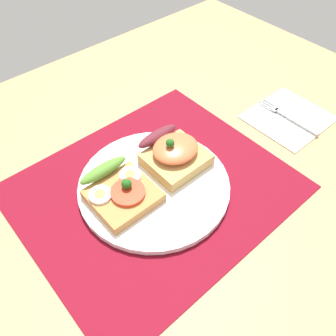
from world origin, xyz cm
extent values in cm
cube|color=tan|center=(0.00, 0.00, -1.60)|extent=(120.00, 90.00, 3.20)
cube|color=maroon|center=(0.00, 0.00, 0.15)|extent=(41.63, 35.67, 0.30)
cylinder|color=white|center=(0.00, 0.00, 0.82)|extent=(24.42, 24.42, 1.04)
cube|color=#B77C42|center=(-5.53, 0.69, 2.15)|extent=(9.60, 9.17, 1.61)
cylinder|color=red|center=(-5.03, -0.22, 3.25)|extent=(5.28, 5.28, 0.60)
ellipsoid|color=#51862C|center=(-5.53, 5.67, 3.85)|extent=(8.45, 2.20, 1.80)
sphere|color=#1E5919|center=(-4.66, 0.69, 4.35)|extent=(1.60, 1.60, 1.60)
cylinder|color=white|center=(-8.41, 2.38, 3.20)|extent=(3.50, 3.50, 0.50)
cylinder|color=yellow|center=(-8.41, 2.38, 3.53)|extent=(1.58, 1.58, 0.16)
cylinder|color=white|center=(-2.65, 2.55, 3.20)|extent=(3.50, 3.50, 0.50)
cylinder|color=yellow|center=(-2.65, 2.55, 3.53)|extent=(1.58, 1.58, 0.16)
cube|color=tan|center=(5.53, 0.88, 2.41)|extent=(9.54, 8.65, 2.14)
ellipsoid|color=#E3663A|center=(5.77, 1.33, 4.53)|extent=(7.82, 6.92, 2.10)
ellipsoid|color=maroon|center=(5.53, 5.60, 4.38)|extent=(8.11, 2.20, 1.80)
sphere|color=#1E5919|center=(4.73, 1.48, 6.28)|extent=(1.40, 1.40, 1.40)
cube|color=white|center=(31.13, -3.81, 0.30)|extent=(14.57, 13.44, 0.60)
cube|color=#B7B7BC|center=(30.73, -5.76, 0.76)|extent=(0.80, 9.76, 0.32)
cube|color=#B7B7BC|center=(30.73, -0.68, 0.76)|extent=(1.50, 1.20, 0.32)
cube|color=#B7B7BC|center=(30.08, 1.32, 0.76)|extent=(0.32, 2.80, 0.32)
cube|color=#B7B7BC|center=(30.73, 1.32, 0.76)|extent=(0.32, 2.80, 0.32)
cube|color=#B7B7BC|center=(31.38, 1.32, 0.76)|extent=(0.32, 2.80, 0.32)
camera|label=1|loc=(-21.96, -28.53, 45.30)|focal=37.74mm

